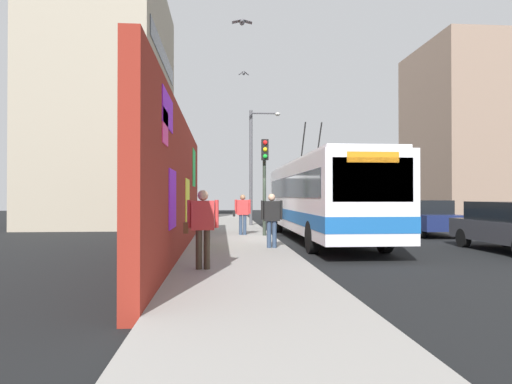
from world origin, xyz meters
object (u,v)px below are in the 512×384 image
parked_car_champagne (380,212)px  street_lamp (254,159)px  city_bus (320,196)px  traffic_light (265,170)px  pedestrian_near_wall (202,222)px  parked_car_navy (422,217)px  pedestrian_at_curb (272,216)px  pedestrian_midblock (243,211)px

parked_car_champagne → street_lamp: 7.86m
city_bus → parked_car_champagne: bearing=-34.9°
traffic_light → city_bus: bearing=-105.6°
pedestrian_near_wall → parked_car_navy: bearing=-44.5°
city_bus → parked_car_navy: city_bus is taller
city_bus → pedestrian_at_curb: city_bus is taller
parked_car_champagne → pedestrian_midblock: 10.37m
parked_car_champagne → pedestrian_midblock: bearing=127.5°
pedestrian_at_curb → traffic_light: 4.58m
city_bus → parked_car_navy: bearing=-67.8°
parked_car_navy → pedestrian_near_wall: (-9.71, 9.53, 0.34)m
traffic_light → parked_car_champagne: bearing=-47.0°
city_bus → parked_car_champagne: 9.14m
city_bus → street_lamp: street_lamp is taller
street_lamp → pedestrian_midblock: bearing=171.2°
pedestrian_midblock → street_lamp: 6.91m
traffic_light → pedestrian_at_curb: bearing=177.3°
city_bus → pedestrian_near_wall: city_bus is taller
city_bus → pedestrian_near_wall: 8.76m
parked_car_champagne → street_lamp: bearing=90.3°
pedestrian_near_wall → street_lamp: (15.01, -2.28, 2.67)m
pedestrian_at_curb → pedestrian_midblock: bearing=8.0°
pedestrian_midblock → parked_car_champagne: bearing=-52.5°
pedestrian_near_wall → pedestrian_at_curb: (3.93, -1.99, -0.04)m
pedestrian_at_curb → traffic_light: (4.26, -0.20, 1.67)m
city_bus → traffic_light: bearing=74.4°
parked_car_champagne → pedestrian_near_wall: 17.82m
parked_car_navy → pedestrian_midblock: 8.29m
pedestrian_at_curb → street_lamp: street_lamp is taller
pedestrian_near_wall → parked_car_champagne: bearing=-32.4°
parked_car_champagne → pedestrian_near_wall: (-15.05, 9.53, 0.34)m
pedestrian_near_wall → pedestrian_midblock: bearing=-8.5°
pedestrian_midblock → pedestrian_at_curb: bearing=-172.0°
pedestrian_midblock → street_lamp: street_lamp is taller
pedestrian_at_curb → parked_car_champagne: bearing=-34.2°
pedestrian_at_curb → street_lamp: 11.41m
parked_car_navy → pedestrian_midblock: pedestrian_midblock is taller
pedestrian_near_wall → street_lamp: street_lamp is taller
pedestrian_near_wall → pedestrian_at_curb: pedestrian_near_wall is taller
city_bus → pedestrian_at_curb: 4.39m
pedestrian_midblock → street_lamp: bearing=-8.8°
parked_car_champagne → pedestrian_at_curb: bearing=145.8°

